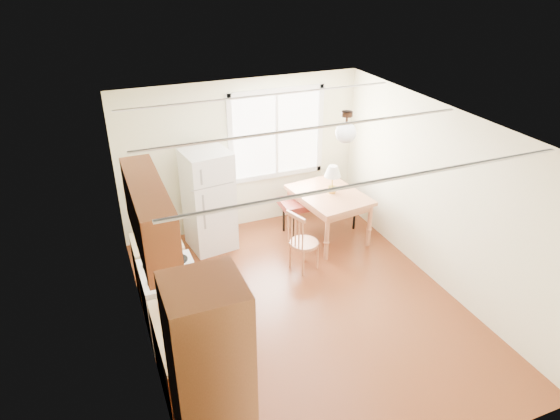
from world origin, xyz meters
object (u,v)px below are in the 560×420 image
refrigerator (209,200)px  bench (320,200)px  dining_table (329,199)px  chair (300,239)px

refrigerator → bench: (1.82, -0.21, -0.25)m
refrigerator → dining_table: refrigerator is taller
bench → dining_table: dining_table is taller
refrigerator → dining_table: bearing=-21.3°
bench → dining_table: bearing=-81.4°
chair → dining_table: bearing=23.1°
refrigerator → chair: (1.01, -1.18, -0.26)m
chair → bench: bearing=32.6°
bench → chair: chair is taller
refrigerator → chair: refrigerator is taller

